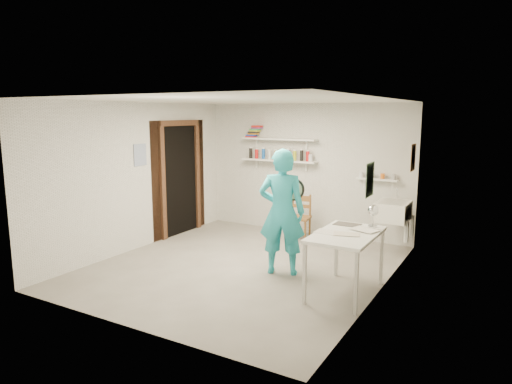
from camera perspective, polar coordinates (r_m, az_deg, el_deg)
The scene contains 27 objects.
floor at distance 6.80m, azimuth -1.69°, elevation -9.33°, with size 4.00×4.50×0.02m, color slate.
ceiling at distance 6.43m, azimuth -1.81°, elevation 11.49°, with size 4.00×4.50×0.02m, color silver.
wall_back at distance 8.50m, azimuth 6.25°, elevation 2.85°, with size 4.00×0.02×2.40m, color silver.
wall_front at distance 4.77m, azimuth -16.11°, elevation -2.94°, with size 4.00×0.02×2.40m, color silver.
wall_left at distance 7.74m, azimuth -14.55°, elevation 1.91°, with size 0.02×4.50×2.40m, color silver.
wall_right at distance 5.74m, azimuth 15.64°, elevation -0.81°, with size 0.02×4.50×2.40m, color silver.
doorway_recess at distance 8.53m, azimuth -9.48°, elevation 1.44°, with size 0.02×0.90×2.00m, color black.
corridor_box at distance 8.99m, azimuth -13.00°, elevation 2.06°, with size 1.40×1.50×2.10m, color brown.
door_lintel at distance 8.43m, azimuth -9.58°, elevation 8.51°, with size 0.06×1.05×0.10m, color brown.
door_jamb_near at distance 8.14m, azimuth -11.59°, elevation 0.98°, with size 0.06×0.10×2.00m, color brown.
door_jamb_far at distance 8.91m, azimuth -7.35°, elevation 1.84°, with size 0.06×0.10×2.00m, color brown.
shelf_lower at distance 8.58m, azimuth 2.85°, elevation 3.96°, with size 1.50×0.22×0.03m, color white.
shelf_upper at distance 8.55m, azimuth 2.87°, elevation 6.63°, with size 1.50×0.22×0.03m, color white.
ledge_shelf at distance 7.99m, azimuth 14.89°, elevation 1.55°, with size 0.70×0.14×0.03m, color white.
poster_left at distance 7.72m, azimuth -14.28°, elevation 4.52°, with size 0.01×0.28×0.36m, color #334C7F.
poster_right_a at distance 7.44m, azimuth 19.04°, elevation 4.10°, with size 0.01×0.34×0.42m, color #995933.
poster_right_b at distance 5.17m, azimuth 14.05°, elevation 1.50°, with size 0.01×0.30×0.38m, color #3F724C.
belfast_sink at distance 7.51m, azimuth 16.76°, elevation -2.29°, with size 0.48×0.60×0.30m, color white.
man at distance 6.30m, azimuth 3.25°, elevation -2.52°, with size 0.64×0.42×1.76m, color #26ADBE.
wall_clock at distance 6.40m, azimuth 4.68°, elevation 0.32°, with size 0.32×0.32×0.04m, color #D0B98D.
wooden_chair at distance 8.08m, azimuth 5.38°, elevation -3.22°, with size 0.38×0.36×0.81m, color brown.
work_table at distance 5.81m, azimuth 11.10°, elevation -8.76°, with size 0.70×1.16×0.78m, color white.
desk_lamp at distance 6.03m, azimuth 14.45°, elevation -2.21°, with size 0.15×0.15×0.15m, color silver.
spray_cans at distance 8.57m, azimuth 2.85°, elevation 4.63°, with size 1.32×0.06×0.17m.
book_stack at distance 8.79m, azimuth -0.23°, elevation 7.56°, with size 0.32×0.14×0.22m.
ledge_pots at distance 7.98m, azimuth 14.90°, elevation 1.98°, with size 0.48×0.07×0.09m.
papers at distance 5.70m, azimuth 11.23°, elevation -4.96°, with size 0.30×0.22×0.02m.
Camera 1 is at (3.36, -5.48, 2.22)m, focal length 32.00 mm.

